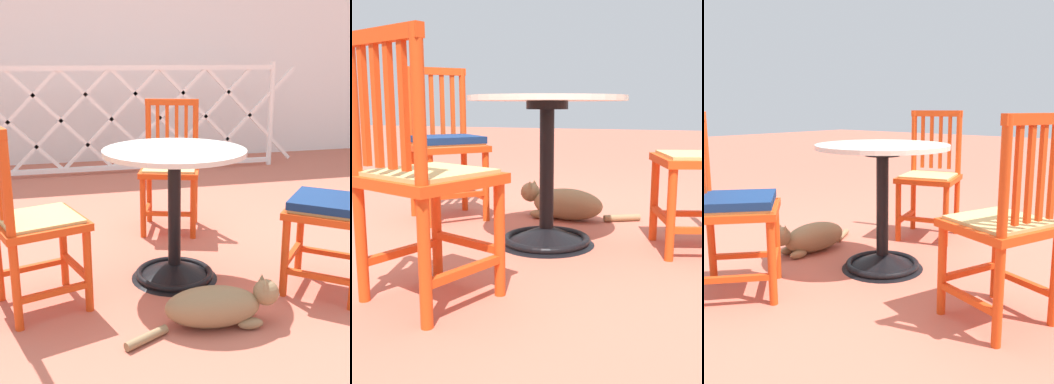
{
  "view_description": "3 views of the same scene",
  "coord_description": "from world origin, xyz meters",
  "views": [
    {
      "loc": [
        -0.79,
        -2.52,
        1.19
      ],
      "look_at": [
        -0.11,
        0.08,
        0.46
      ],
      "focal_mm": 46.38,
      "sensor_mm": 36.0,
      "label": 1
    },
    {
      "loc": [
        -0.84,
        2.17,
        0.68
      ],
      "look_at": [
        -0.01,
        -0.14,
        0.24
      ],
      "focal_mm": 45.1,
      "sensor_mm": 36.0,
      "label": 2
    },
    {
      "loc": [
        1.78,
        1.52,
        0.93
      ],
      "look_at": [
        -0.29,
        -0.19,
        0.42
      ],
      "focal_mm": 41.29,
      "sensor_mm": 36.0,
      "label": 3
    }
  ],
  "objects": [
    {
      "name": "orange_chair_by_planter",
      "position": [
        0.6,
        -0.4,
        0.45
      ],
      "size": [
        0.56,
        0.56,
        0.91
      ],
      "color": "#D64214",
      "rests_on": "ground_plane"
    },
    {
      "name": "tabby_cat",
      "position": [
        -0.07,
        -0.6,
        0.1
      ],
      "size": [
        0.74,
        0.26,
        0.23
      ],
      "color": "#8E704C",
      "rests_on": "ground_plane"
    },
    {
      "name": "ground_plane",
      "position": [
        0.0,
        0.0,
        0.0
      ],
      "size": [
        24.0,
        24.0,
        0.0
      ],
      "primitive_type": "plane",
      "color": "#BC604C"
    },
    {
      "name": "orange_chair_facing_out",
      "position": [
        0.04,
        0.77,
        0.43
      ],
      "size": [
        0.51,
        0.51,
        0.91
      ],
      "color": "#D64214",
      "rests_on": "ground_plane"
    },
    {
      "name": "cafe_table",
      "position": [
        -0.14,
        -0.05,
        0.28
      ],
      "size": [
        0.76,
        0.76,
        0.73
      ],
      "color": "black",
      "rests_on": "ground_plane"
    }
  ]
}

